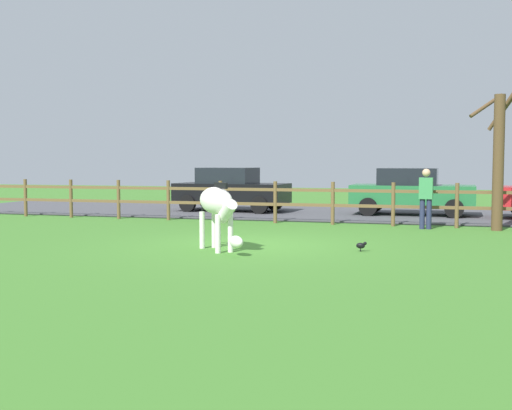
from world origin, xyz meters
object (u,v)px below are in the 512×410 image
crow_on_grass (361,245)px  parked_car_black (231,189)px  bare_tree (499,155)px  visitor_near_fence (426,196)px  parked_car_green (411,191)px  zebra (218,206)px

crow_on_grass → parked_car_black: parked_car_black is taller
crow_on_grass → bare_tree: bearing=58.9°
bare_tree → visitor_near_fence: size_ratio=2.54×
parked_car_green → visitor_near_fence: (0.54, -4.01, 0.06)m
zebra → parked_car_green: parked_car_green is taller
visitor_near_fence → parked_car_black: bearing=150.0°
parked_car_black → parked_car_green: (6.31, 0.05, 0.00)m
zebra → visitor_near_fence: bearing=53.9°
crow_on_grass → parked_car_green: bearing=85.9°
zebra → parked_car_black: 9.91m
zebra → bare_tree: bearing=44.2°
crow_on_grass → parked_car_green: parked_car_green is taller
parked_car_black → parked_car_green: bearing=0.5°
zebra → visitor_near_fence: visitor_near_fence is taller
bare_tree → zebra: (-5.89, -5.72, -1.07)m
zebra → visitor_near_fence: (4.04, 5.54, -0.02)m
zebra → crow_on_grass: bearing=13.6°
parked_car_black → parked_car_green: 6.31m
crow_on_grass → zebra: bearing=-166.4°
bare_tree → visitor_near_fence: bearing=-174.3°
parked_car_green → visitor_near_fence: 4.05m
bare_tree → visitor_near_fence: 2.15m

